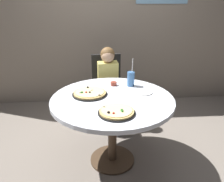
{
  "coord_description": "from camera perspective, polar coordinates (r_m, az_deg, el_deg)",
  "views": [
    {
      "loc": [
        -0.15,
        -2.0,
        1.64
      ],
      "look_at": [
        0.0,
        0.05,
        0.8
      ],
      "focal_mm": 36.07,
      "sensor_mm": 36.0,
      "label": 1
    }
  ],
  "objects": [
    {
      "name": "dining_table",
      "position": [
        2.24,
        0.09,
        -4.01
      ],
      "size": [
        1.2,
        1.2,
        0.75
      ],
      "color": "silver",
      "rests_on": "ground_plane"
    },
    {
      "name": "pizza_veggie",
      "position": [
        2.27,
        -5.66,
        -0.54
      ],
      "size": [
        0.35,
        0.35,
        0.05
      ],
      "color": "black",
      "rests_on": "dining_table"
    },
    {
      "name": "diner_child",
      "position": [
        2.98,
        -0.87,
        -0.64
      ],
      "size": [
        0.28,
        0.42,
        1.08
      ],
      "color": "#3F4766",
      "rests_on": "ground_plane"
    },
    {
      "name": "chair_wooden",
      "position": [
        3.13,
        -1.27,
        1.43
      ],
      "size": [
        0.43,
        0.43,
        0.95
      ],
      "color": "black",
      "rests_on": "ground_plane"
    },
    {
      "name": "ground_plane",
      "position": [
        2.59,
        0.08,
        -17.01
      ],
      "size": [
        8.0,
        8.0,
        0.0
      ],
      "primitive_type": "plane",
      "color": "slate"
    },
    {
      "name": "soda_cup",
      "position": [
        2.48,
        4.8,
        3.07
      ],
      "size": [
        0.08,
        0.08,
        0.31
      ],
      "color": "#3F72B2",
      "rests_on": "dining_table"
    },
    {
      "name": "wall_with_window",
      "position": [
        3.68,
        -1.88,
        19.31
      ],
      "size": [
        5.2,
        0.14,
        2.9
      ],
      "color": "gray",
      "rests_on": "ground_plane"
    },
    {
      "name": "pizza_cheese",
      "position": [
        1.9,
        1.2,
        -5.27
      ],
      "size": [
        0.32,
        0.32,
        0.05
      ],
      "color": "black",
      "rests_on": "dining_table"
    },
    {
      "name": "plate_small",
      "position": [
        2.33,
        7.96,
        -0.31
      ],
      "size": [
        0.18,
        0.18,
        0.01
      ],
      "primitive_type": "cylinder",
      "color": "white",
      "rests_on": "dining_table"
    },
    {
      "name": "sauce_bowl",
      "position": [
        2.5,
        0.42,
        1.87
      ],
      "size": [
        0.07,
        0.07,
        0.04
      ],
      "primitive_type": "cylinder",
      "color": "brown",
      "rests_on": "dining_table"
    }
  ]
}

